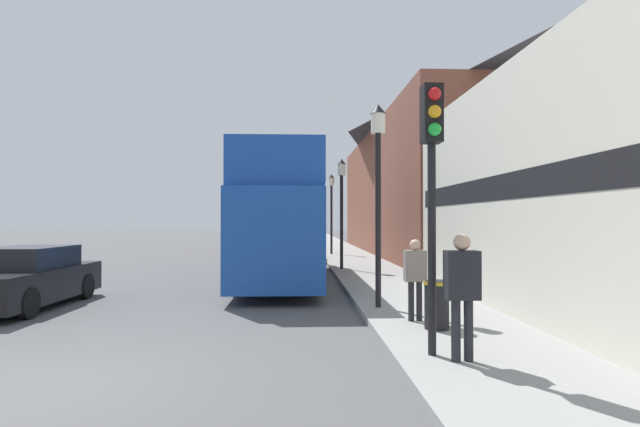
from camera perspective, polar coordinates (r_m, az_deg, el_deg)
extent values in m
plane|color=#4C4C4F|center=(27.64, -9.54, -5.09)|extent=(144.00, 144.00, 0.00)
cube|color=gray|center=(24.61, 4.05, -5.47)|extent=(2.93, 108.00, 0.14)
cube|color=beige|center=(12.84, 32.22, 2.00)|extent=(6.00, 12.82, 5.38)
cube|color=black|center=(11.42, 19.97, 2.80)|extent=(0.12, 12.18, 0.55)
cube|color=brown|center=(30.88, 11.08, 2.28)|extent=(6.00, 25.33, 7.44)
pyramid|color=#2D2D33|center=(31.51, 11.06, 11.12)|extent=(6.00, 25.33, 2.26)
cube|color=#19479E|center=(17.34, -4.49, -2.38)|extent=(2.54, 10.90, 2.64)
cube|color=yellow|center=(16.80, -4.54, -1.98)|extent=(2.54, 6.00, 0.45)
cube|color=black|center=(17.34, -4.49, 0.33)|extent=(2.57, 10.02, 0.70)
cube|color=#19479E|center=(17.36, -4.49, 2.14)|extent=(2.54, 10.02, 0.10)
cube|color=#19479E|center=(17.48, -8.49, 4.26)|extent=(0.10, 10.02, 1.20)
cube|color=#19479E|center=(17.41, -0.47, 4.27)|extent=(0.10, 10.02, 1.20)
cube|color=#19479E|center=(12.46, -5.14, 6.27)|extent=(2.51, 0.08, 1.20)
cube|color=#19479E|center=(21.63, -4.17, 3.30)|extent=(2.51, 1.53, 1.20)
cylinder|color=black|center=(20.83, -7.34, -5.09)|extent=(0.28, 1.04, 1.04)
cylinder|color=black|center=(20.77, -1.11, -5.10)|extent=(0.28, 1.04, 1.04)
cylinder|color=black|center=(14.35, -9.40, -7.06)|extent=(0.28, 1.04, 1.04)
cylinder|color=black|center=(14.27, -0.30, -7.10)|extent=(0.28, 1.04, 1.04)
cube|color=silver|center=(25.73, -1.95, -4.19)|extent=(1.68, 4.08, 0.77)
cube|color=black|center=(25.58, -1.94, -2.84)|extent=(1.47, 1.96, 0.45)
cylinder|color=black|center=(27.01, -3.58, -4.54)|extent=(0.20, 0.63, 0.62)
cylinder|color=black|center=(27.02, -0.35, -4.54)|extent=(0.20, 0.63, 0.62)
cylinder|color=black|center=(24.49, -3.71, -4.93)|extent=(0.20, 0.63, 0.62)
cylinder|color=black|center=(24.51, -0.14, -4.93)|extent=(0.20, 0.63, 0.62)
cube|color=black|center=(13.95, -30.62, -6.97)|extent=(1.90, 4.44, 0.76)
cube|color=black|center=(14.01, -30.33, -4.33)|extent=(1.63, 2.15, 0.51)
cylinder|color=black|center=(12.40, -30.41, -8.84)|extent=(0.22, 0.68, 0.67)
cylinder|color=black|center=(14.82, -25.21, -7.52)|extent=(0.22, 0.68, 0.67)
cylinder|color=black|center=(15.55, -30.79, -7.16)|extent=(0.22, 0.68, 0.67)
cylinder|color=#232328|center=(7.36, 15.27, -12.76)|extent=(0.13, 0.13, 0.86)
cylinder|color=#232328|center=(7.41, 16.61, -12.67)|extent=(0.13, 0.13, 0.86)
cube|color=black|center=(7.26, 15.92, -6.78)|extent=(0.46, 0.26, 0.68)
sphere|color=tan|center=(7.23, 15.91, -3.17)|extent=(0.24, 0.24, 0.24)
cylinder|color=#232328|center=(9.99, 10.37, -9.83)|extent=(0.12, 0.12, 0.77)
cylinder|color=#232328|center=(10.03, 11.27, -9.79)|extent=(0.12, 0.12, 0.77)
cube|color=gray|center=(9.93, 10.81, -5.89)|extent=(0.42, 0.23, 0.61)
sphere|color=tan|center=(9.90, 10.81, -3.53)|extent=(0.21, 0.21, 0.21)
cylinder|color=black|center=(7.47, 12.67, -3.94)|extent=(0.12, 0.12, 3.09)
cube|color=black|center=(7.62, 12.62, 11.03)|extent=(0.28, 0.31, 0.85)
sphere|color=red|center=(7.52, 12.97, 13.18)|extent=(0.19, 0.19, 0.19)
sphere|color=orange|center=(7.46, 12.97, 11.28)|extent=(0.19, 0.19, 0.19)
sphere|color=green|center=(7.41, 12.98, 9.35)|extent=(0.19, 0.19, 0.19)
cylinder|color=black|center=(11.32, 6.67, -0.76)|extent=(0.13, 0.13, 3.92)
cylinder|color=silver|center=(11.53, 6.65, 10.16)|extent=(0.32, 0.32, 0.45)
cone|color=black|center=(11.60, 6.65, 11.79)|extent=(0.35, 0.35, 0.22)
cylinder|color=black|center=(20.04, 2.48, -0.98)|extent=(0.13, 0.13, 3.76)
cylinder|color=silver|center=(20.14, 2.48, 5.01)|extent=(0.32, 0.32, 0.45)
cone|color=black|center=(20.17, 2.48, 5.96)|extent=(0.35, 0.35, 0.22)
cylinder|color=black|center=(28.80, 1.31, -0.71)|extent=(0.13, 0.13, 3.95)
cylinder|color=silver|center=(28.89, 1.31, 3.65)|extent=(0.32, 0.32, 0.45)
cone|color=black|center=(28.92, 1.31, 4.31)|extent=(0.35, 0.35, 0.22)
cylinder|color=black|center=(9.37, 13.20, -10.12)|extent=(0.44, 0.44, 0.87)
cylinder|color=#B28E1E|center=(9.31, 13.20, -7.72)|extent=(0.48, 0.48, 0.06)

